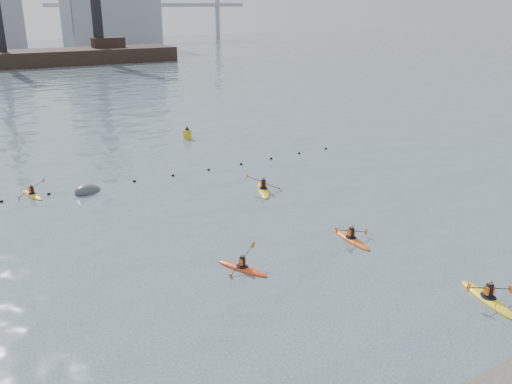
{
  "coord_description": "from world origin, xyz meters",
  "views": [
    {
      "loc": [
        -13.7,
        -14.82,
        12.45
      ],
      "look_at": [
        0.45,
        8.95,
        2.8
      ],
      "focal_mm": 38.0,
      "sensor_mm": 36.0,
      "label": 1
    }
  ],
  "objects_px": {
    "mooring_buoy": "(88,192)",
    "nav_buoy": "(187,134)",
    "kayaker_1": "(488,298)",
    "kayaker_4": "(351,239)",
    "kayaker_0": "(242,268)",
    "kayaker_3": "(263,189)",
    "kayaker_5": "(32,194)"
  },
  "relations": [
    {
      "from": "kayaker_0",
      "to": "kayaker_1",
      "type": "height_order",
      "value": "kayaker_0"
    },
    {
      "from": "kayaker_4",
      "to": "kayaker_5",
      "type": "height_order",
      "value": "kayaker_5"
    },
    {
      "from": "kayaker_4",
      "to": "kayaker_5",
      "type": "bearing_deg",
      "value": -47.19
    },
    {
      "from": "kayaker_1",
      "to": "nav_buoy",
      "type": "height_order",
      "value": "nav_buoy"
    },
    {
      "from": "kayaker_1",
      "to": "kayaker_0",
      "type": "bearing_deg",
      "value": 147.86
    },
    {
      "from": "kayaker_3",
      "to": "kayaker_5",
      "type": "bearing_deg",
      "value": 178.37
    },
    {
      "from": "kayaker_1",
      "to": "mooring_buoy",
      "type": "distance_m",
      "value": 26.48
    },
    {
      "from": "mooring_buoy",
      "to": "kayaker_5",
      "type": "bearing_deg",
      "value": 162.04
    },
    {
      "from": "kayaker_0",
      "to": "kayaker_3",
      "type": "xyz_separation_m",
      "value": [
        7.1,
        9.58,
        0.02
      ]
    },
    {
      "from": "kayaker_5",
      "to": "nav_buoy",
      "type": "bearing_deg",
      "value": 17.07
    },
    {
      "from": "kayaker_5",
      "to": "mooring_buoy",
      "type": "height_order",
      "value": "kayaker_5"
    },
    {
      "from": "kayaker_1",
      "to": "kayaker_5",
      "type": "relative_size",
      "value": 1.22
    },
    {
      "from": "mooring_buoy",
      "to": "nav_buoy",
      "type": "xyz_separation_m",
      "value": [
        12.42,
        10.98,
        0.43
      ]
    },
    {
      "from": "kayaker_0",
      "to": "kayaker_1",
      "type": "relative_size",
      "value": 0.82
    },
    {
      "from": "kayaker_1",
      "to": "kayaker_4",
      "type": "distance_m",
      "value": 8.18
    },
    {
      "from": "kayaker_3",
      "to": "kayaker_4",
      "type": "distance_m",
      "value": 9.63
    },
    {
      "from": "kayaker_5",
      "to": "mooring_buoy",
      "type": "distance_m",
      "value": 3.68
    },
    {
      "from": "kayaker_0",
      "to": "kayaker_3",
      "type": "bearing_deg",
      "value": 28.96
    },
    {
      "from": "kayaker_1",
      "to": "nav_buoy",
      "type": "distance_m",
      "value": 34.88
    },
    {
      "from": "mooring_buoy",
      "to": "nav_buoy",
      "type": "distance_m",
      "value": 16.58
    },
    {
      "from": "kayaker_5",
      "to": "nav_buoy",
      "type": "distance_m",
      "value": 18.72
    },
    {
      "from": "kayaker_1",
      "to": "kayaker_5",
      "type": "bearing_deg",
      "value": 134.66
    },
    {
      "from": "mooring_buoy",
      "to": "kayaker_4",
      "type": "bearing_deg",
      "value": -56.48
    },
    {
      "from": "kayaker_3",
      "to": "mooring_buoy",
      "type": "distance_m",
      "value": 12.27
    },
    {
      "from": "kayaker_1",
      "to": "kayaker_4",
      "type": "height_order",
      "value": "kayaker_1"
    },
    {
      "from": "kayaker_3",
      "to": "kayaker_4",
      "type": "height_order",
      "value": "kayaker_3"
    },
    {
      "from": "kayaker_0",
      "to": "nav_buoy",
      "type": "height_order",
      "value": "nav_buoy"
    },
    {
      "from": "kayaker_1",
      "to": "kayaker_3",
      "type": "height_order",
      "value": "kayaker_3"
    },
    {
      "from": "kayaker_5",
      "to": "kayaker_4",
      "type": "bearing_deg",
      "value": -65.11
    },
    {
      "from": "mooring_buoy",
      "to": "nav_buoy",
      "type": "bearing_deg",
      "value": 41.46
    },
    {
      "from": "kayaker_1",
      "to": "kayaker_4",
      "type": "bearing_deg",
      "value": 110.75
    },
    {
      "from": "kayaker_1",
      "to": "kayaker_5",
      "type": "height_order",
      "value": "kayaker_5"
    }
  ]
}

